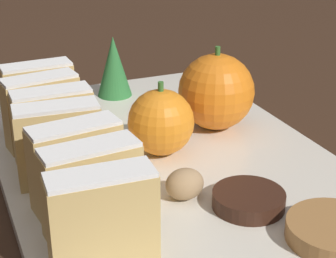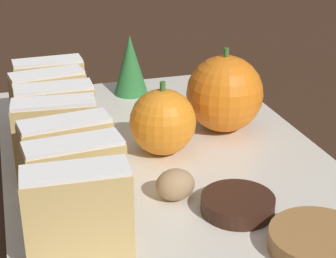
# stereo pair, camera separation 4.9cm
# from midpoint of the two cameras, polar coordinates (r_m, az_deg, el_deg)

# --- Properties ---
(ground_plane) EXTENTS (6.00, 6.00, 0.00)m
(ground_plane) POSITION_cam_midpoint_polar(r_m,az_deg,el_deg) (0.51, -2.77, -4.41)
(ground_plane) COLOR #382316
(serving_platter) EXTENTS (0.29, 0.44, 0.01)m
(serving_platter) POSITION_cam_midpoint_polar(r_m,az_deg,el_deg) (0.50, -2.78, -3.81)
(serving_platter) COLOR silver
(serving_platter) RESTS_ON ground_plane
(stollen_slice_front) EXTENTS (0.07, 0.03, 0.07)m
(stollen_slice_front) POSITION_cam_midpoint_polar(r_m,az_deg,el_deg) (0.36, -10.59, -9.20)
(stollen_slice_front) COLOR tan
(stollen_slice_front) RESTS_ON serving_platter
(stollen_slice_second) EXTENTS (0.07, 0.03, 0.07)m
(stollen_slice_second) POSITION_cam_midpoint_polar(r_m,az_deg,el_deg) (0.39, -11.30, -6.15)
(stollen_slice_second) COLOR tan
(stollen_slice_second) RESTS_ON serving_platter
(stollen_slice_third) EXTENTS (0.07, 0.03, 0.07)m
(stollen_slice_third) POSITION_cam_midpoint_polar(r_m,az_deg,el_deg) (0.43, -12.56, -3.71)
(stollen_slice_third) COLOR tan
(stollen_slice_third) RESTS_ON serving_platter
(stollen_slice_fourth) EXTENTS (0.07, 0.03, 0.07)m
(stollen_slice_fourth) POSITION_cam_midpoint_polar(r_m,az_deg,el_deg) (0.46, -13.97, -1.68)
(stollen_slice_fourth) COLOR tan
(stollen_slice_fourth) RESTS_ON serving_platter
(stollen_slice_fifth) EXTENTS (0.07, 0.03, 0.07)m
(stollen_slice_fifth) POSITION_cam_midpoint_polar(r_m,az_deg,el_deg) (0.50, -14.32, 0.19)
(stollen_slice_fifth) COLOR tan
(stollen_slice_fifth) RESTS_ON serving_platter
(stollen_slice_sixth) EXTENTS (0.07, 0.04, 0.07)m
(stollen_slice_sixth) POSITION_cam_midpoint_polar(r_m,az_deg,el_deg) (0.53, -15.25, 1.72)
(stollen_slice_sixth) COLOR tan
(stollen_slice_sixth) RESTS_ON serving_platter
(stollen_slice_back) EXTENTS (0.07, 0.03, 0.07)m
(stollen_slice_back) POSITION_cam_midpoint_polar(r_m,az_deg,el_deg) (0.57, -15.40, 3.15)
(stollen_slice_back) COLOR tan
(stollen_slice_back) RESTS_ON serving_platter
(orange_near) EXTENTS (0.06, 0.06, 0.07)m
(orange_near) POSITION_cam_midpoint_polar(r_m,az_deg,el_deg) (0.50, -3.91, 0.57)
(orange_near) COLOR orange
(orange_near) RESTS_ON serving_platter
(orange_far) EXTENTS (0.08, 0.08, 0.08)m
(orange_far) POSITION_cam_midpoint_polar(r_m,az_deg,el_deg) (0.55, 2.41, 3.76)
(orange_far) COLOR orange
(orange_far) RESTS_ON serving_platter
(walnut) EXTENTS (0.03, 0.03, 0.03)m
(walnut) POSITION_cam_midpoint_polar(r_m,az_deg,el_deg) (0.44, -1.50, -5.69)
(walnut) COLOR tan
(walnut) RESTS_ON serving_platter
(chocolate_cookie) EXTENTS (0.06, 0.06, 0.01)m
(chocolate_cookie) POSITION_cam_midpoint_polar(r_m,az_deg,el_deg) (0.43, 4.97, -7.26)
(chocolate_cookie) COLOR #381E14
(chocolate_cookie) RESTS_ON serving_platter
(gingerbread_cookie) EXTENTS (0.07, 0.07, 0.01)m
(gingerbread_cookie) POSITION_cam_midpoint_polar(r_m,az_deg,el_deg) (0.40, 13.33, -10.20)
(gingerbread_cookie) COLOR #A3703D
(gingerbread_cookie) RESTS_ON serving_platter
(evergreen_sprig) EXTENTS (0.04, 0.04, 0.07)m
(evergreen_sprig) POSITION_cam_midpoint_polar(r_m,az_deg,el_deg) (0.65, -7.70, 6.29)
(evergreen_sprig) COLOR #2D7538
(evergreen_sprig) RESTS_ON serving_platter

